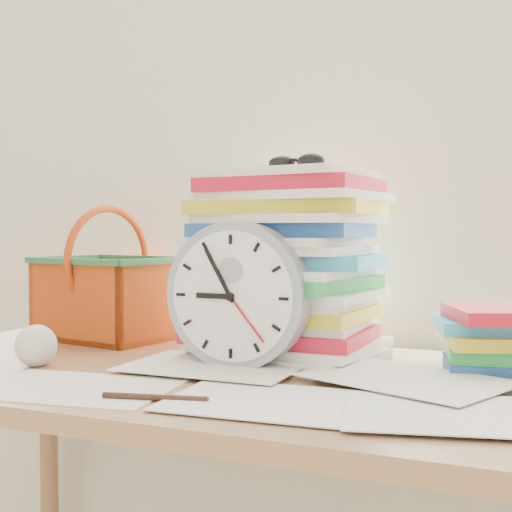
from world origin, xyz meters
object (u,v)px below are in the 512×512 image
at_px(desk, 230,414).
at_px(paper_stack, 285,264).
at_px(basket, 109,274).
at_px(clock, 238,295).

height_order(desk, paper_stack, paper_stack).
height_order(desk, basket, basket).
distance_m(clock, basket, 0.45).
bearing_deg(paper_stack, basket, 174.23).
xyz_separation_m(desk, paper_stack, (0.03, 0.17, 0.25)).
xyz_separation_m(desk, clock, (0.00, 0.02, 0.20)).
relative_size(desk, basket, 4.84).
relative_size(desk, clock, 5.47).
relative_size(paper_stack, basket, 1.22).
bearing_deg(paper_stack, desk, -100.44).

